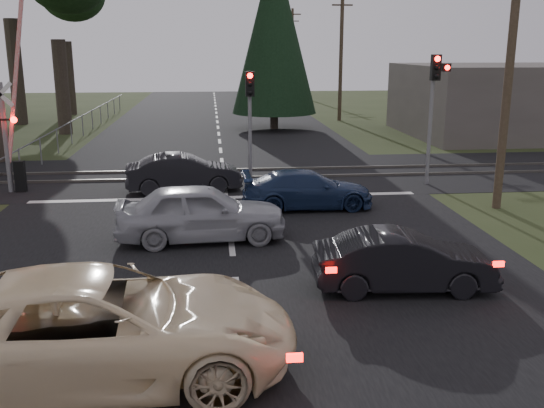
{
  "coord_description": "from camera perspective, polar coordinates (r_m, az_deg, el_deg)",
  "views": [
    {
      "loc": [
        -0.45,
        -11.76,
        4.92
      ],
      "look_at": [
        0.96,
        2.18,
        1.3
      ],
      "focal_mm": 40.0,
      "sensor_mm": 36.0,
      "label": 1
    }
  ],
  "objects": [
    {
      "name": "road",
      "position": [
        22.31,
        -4.47,
        1.71
      ],
      "size": [
        14.0,
        100.0,
        0.01
      ],
      "primitive_type": "cube",
      "color": "black",
      "rests_on": "ground"
    },
    {
      "name": "conifer_tree",
      "position": [
        37.98,
        0.21,
        16.09
      ],
      "size": [
        5.2,
        5.2,
        11.0
      ],
      "color": "#473D33",
      "rests_on": "ground"
    },
    {
      "name": "utility_pole_mid",
      "position": [
        42.71,
        6.52,
        14.12
      ],
      "size": [
        1.8,
        0.26,
        9.0
      ],
      "color": "#4C3D2D",
      "rests_on": "ground"
    },
    {
      "name": "building_right",
      "position": [
        38.58,
        23.12,
        9.0
      ],
      "size": [
        14.0,
        10.0,
        4.0
      ],
      "primitive_type": "cube",
      "color": "#59514C",
      "rests_on": "ground"
    },
    {
      "name": "rail_far",
      "position": [
        25.04,
        -4.64,
        3.22
      ],
      "size": [
        120.0,
        0.12,
        0.1
      ],
      "primitive_type": "cube",
      "color": "#59544C",
      "rests_on": "ground"
    },
    {
      "name": "utility_pole_near",
      "position": [
        19.89,
        21.55,
        12.94
      ],
      "size": [
        1.8,
        0.26,
        9.0
      ],
      "color": "#4C3D2D",
      "rests_on": "ground"
    },
    {
      "name": "traffic_signal_center",
      "position": [
        22.58,
        -2.09,
        9.1
      ],
      "size": [
        0.32,
        0.48,
        4.1
      ],
      "color": "slate",
      "rests_on": "ground"
    },
    {
      "name": "fence_left",
      "position": [
        35.38,
        -17.79,
        5.8
      ],
      "size": [
        0.1,
        36.0,
        1.2
      ],
      "primitive_type": null,
      "color": "slate",
      "rests_on": "ground"
    },
    {
      "name": "rail_corridor",
      "position": [
        24.27,
        -4.59,
        2.75
      ],
      "size": [
        120.0,
        8.0,
        0.01
      ],
      "primitive_type": "cube",
      "color": "black",
      "rests_on": "ground"
    },
    {
      "name": "traffic_signal_right",
      "position": [
        22.75,
        15.06,
        9.95
      ],
      "size": [
        0.68,
        0.48,
        4.7
      ],
      "color": "slate",
      "rests_on": "ground"
    },
    {
      "name": "stop_line",
      "position": [
        20.56,
        -4.35,
        0.63
      ],
      "size": [
        13.0,
        0.35,
        0.0
      ],
      "primitive_type": "cube",
      "color": "silver",
      "rests_on": "ground"
    },
    {
      "name": "utility_pole_far",
      "position": [
        67.36,
        1.92,
        14.3
      ],
      "size": [
        1.8,
        0.26,
        9.0
      ],
      "color": "#4C3D2D",
      "rests_on": "ground"
    },
    {
      "name": "rail_near",
      "position": [
        23.47,
        -4.55,
        2.46
      ],
      "size": [
        120.0,
        0.12,
        0.1
      ],
      "primitive_type": "cube",
      "color": "#59544C",
      "rests_on": "ground"
    },
    {
      "name": "dark_hatchback",
      "position": [
        12.92,
        12.3,
        -5.32
      ],
      "size": [
        3.81,
        1.54,
        1.23
      ],
      "primitive_type": "imported",
      "rotation": [
        0.0,
        0.0,
        1.51
      ],
      "color": "black",
      "rests_on": "ground"
    },
    {
      "name": "ground",
      "position": [
        12.75,
        -3.33,
        -8.23
      ],
      "size": [
        120.0,
        120.0,
        0.0
      ],
      "primitive_type": "plane",
      "color": "#2A3417",
      "rests_on": "ground"
    },
    {
      "name": "cream_coupe",
      "position": [
        9.69,
        -16.12,
        -11.01
      ],
      "size": [
        6.19,
        3.11,
        1.68
      ],
      "primitive_type": "imported",
      "rotation": [
        0.0,
        0.0,
        1.63
      ],
      "color": "beige",
      "rests_on": "ground"
    },
    {
      "name": "silver_car",
      "position": [
        15.92,
        -6.69,
        -0.8
      ],
      "size": [
        4.51,
        2.0,
        1.51
      ],
      "primitive_type": "imported",
      "rotation": [
        0.0,
        0.0,
        1.62
      ],
      "color": "#9A9BA2",
      "rests_on": "ground"
    },
    {
      "name": "dark_car_far",
      "position": [
        21.52,
        -8.31,
        2.9
      ],
      "size": [
        4.12,
        1.79,
        1.32
      ],
      "primitive_type": "imported",
      "rotation": [
        0.0,
        0.0,
        1.67
      ],
      "color": "black",
      "rests_on": "ground"
    },
    {
      "name": "crossing_signal",
      "position": [
        22.78,
        -23.29,
        6.09
      ],
      "size": [
        1.62,
        0.38,
        6.96
      ],
      "color": "slate",
      "rests_on": "ground"
    },
    {
      "name": "blue_sedan",
      "position": [
        19.08,
        3.35,
        1.36
      ],
      "size": [
        4.14,
        1.74,
        1.19
      ],
      "primitive_type": "imported",
      "rotation": [
        0.0,
        0.0,
        1.59
      ],
      "color": "#182749",
      "rests_on": "ground"
    }
  ]
}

